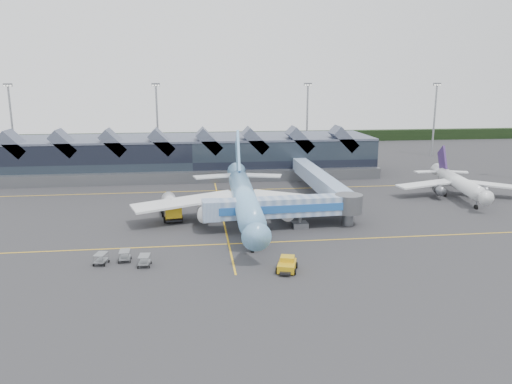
{
  "coord_description": "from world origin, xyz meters",
  "views": [
    {
      "loc": [
        -4.85,
        -77.88,
        23.91
      ],
      "look_at": [
        5.58,
        3.91,
        5.0
      ],
      "focal_mm": 35.0,
      "sensor_mm": 36.0,
      "label": 1
    }
  ],
  "objects": [
    {
      "name": "terminal",
      "position": [
        -5.07,
        47.35,
        4.88
      ],
      "size": [
        90.0,
        22.25,
        12.52
      ],
      "color": "black",
      "rests_on": "ground"
    },
    {
      "name": "main_airliner",
      "position": [
        3.55,
        4.6,
        4.18
      ],
      "size": [
        38.46,
        44.19,
        14.21
      ],
      "rotation": [
        0.0,
        0.0,
        -0.03
      ],
      "color": "#65AACC",
      "rests_on": "ground"
    },
    {
      "name": "light_masts",
      "position": [
        21.0,
        62.8,
        12.49
      ],
      "size": [
        132.4,
        42.56,
        22.45
      ],
      "color": "gray",
      "rests_on": "ground"
    },
    {
      "name": "jet_bridge",
      "position": [
        10.93,
        -1.35,
        3.53
      ],
      "size": [
        26.39,
        5.22,
        5.33
      ],
      "rotation": [
        0.0,
        0.0,
        0.05
      ],
      "color": "#708EBB",
      "rests_on": "ground"
    },
    {
      "name": "baggage_carts",
      "position": [
        -14.31,
        -14.32,
        0.84
      ],
      "size": [
        7.46,
        4.33,
        1.49
      ],
      "rotation": [
        0.0,
        0.0,
        -0.07
      ],
      "color": "gray",
      "rests_on": "ground"
    },
    {
      "name": "pushback_tug",
      "position": [
        6.57,
        -19.36,
        0.78
      ],
      "size": [
        3.3,
        4.3,
        1.74
      ],
      "rotation": [
        0.0,
        0.0,
        -0.29
      ],
      "color": "#C59812",
      "rests_on": "ground"
    },
    {
      "name": "taxi_stripes",
      "position": [
        0.0,
        10.0,
        0.01
      ],
      "size": [
        120.0,
        60.0,
        0.01
      ],
      "color": "yellow",
      "rests_on": "ground"
    },
    {
      "name": "ground",
      "position": [
        0.0,
        0.0,
        0.0
      ],
      "size": [
        260.0,
        260.0,
        0.0
      ],
      "primitive_type": "plane",
      "color": "#272729",
      "rests_on": "ground"
    },
    {
      "name": "regional_jet",
      "position": [
        48.96,
        16.38,
        3.02
      ],
      "size": [
        25.13,
        27.7,
        9.52
      ],
      "rotation": [
        0.0,
        0.0,
        -0.16
      ],
      "color": "white",
      "rests_on": "ground"
    },
    {
      "name": "fuel_truck",
      "position": [
        -9.0,
        8.08,
        2.03
      ],
      "size": [
        4.2,
        10.88,
        3.61
      ],
      "rotation": [
        0.0,
        0.0,
        0.14
      ],
      "color": "black",
      "rests_on": "ground"
    },
    {
      "name": "tree_line_far",
      "position": [
        0.0,
        110.0,
        2.0
      ],
      "size": [
        260.0,
        4.0,
        4.0
      ],
      "primitive_type": "cube",
      "color": "black",
      "rests_on": "ground"
    }
  ]
}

